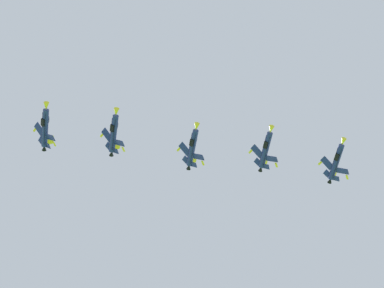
{
  "coord_description": "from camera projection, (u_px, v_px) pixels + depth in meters",
  "views": [
    {
      "loc": [
        -0.1,
        -0.09,
        1.57
      ],
      "look_at": [
        -32.58,
        87.39,
        159.19
      ],
      "focal_mm": 58.5,
      "sensor_mm": 36.0,
      "label": 1
    }
  ],
  "objects": [
    {
      "name": "fighter_jet_left_outer",
      "position": [
        114.0,
        133.0,
        181.08
      ],
      "size": [
        10.08,
        14.55,
        6.94
      ],
      "rotation": [
        0.0,
        -0.74,
        3.66
      ],
      "color": "navy"
    },
    {
      "name": "fighter_jet_right_wing",
      "position": [
        193.0,
        147.0,
        184.1
      ],
      "size": [
        10.21,
        14.55,
        6.59
      ],
      "rotation": [
        0.0,
        -0.7,
        3.66
      ],
      "color": "navy"
    },
    {
      "name": "fighter_jet_right_outer",
      "position": [
        45.0,
        127.0,
        179.38
      ],
      "size": [
        10.05,
        14.55,
        7.04
      ],
      "rotation": [
        0.0,
        -0.76,
        3.66
      ],
      "color": "navy"
    },
    {
      "name": "fighter_jet_left_wing",
      "position": [
        266.0,
        149.0,
        186.97
      ],
      "size": [
        10.24,
        14.55,
        6.51
      ],
      "rotation": [
        0.0,
        -0.69,
        3.66
      ],
      "color": "navy"
    },
    {
      "name": "fighter_jet_lead",
      "position": [
        336.0,
        161.0,
        187.84
      ],
      "size": [
        10.18,
        14.55,
        6.67
      ],
      "rotation": [
        0.0,
        -0.71,
        3.66
      ],
      "color": "navy"
    }
  ]
}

